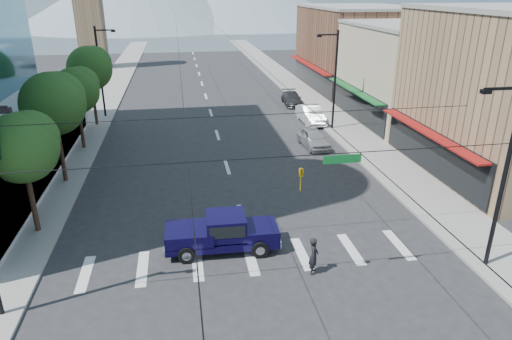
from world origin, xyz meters
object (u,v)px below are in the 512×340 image
object	(u,v)px
pickup_truck	(222,232)
parked_car_near	(313,138)
pedestrian	(314,256)
parked_car_mid	(311,115)
parked_car_far	(292,99)

from	to	relation	value
pickup_truck	parked_car_near	size ratio (longest dim) A/B	1.28
pickup_truck	pedestrian	distance (m)	4.84
parked_car_near	parked_car_mid	world-z (taller)	parked_car_mid
pickup_truck	parked_car_far	world-z (taller)	pickup_truck
parked_car_near	pickup_truck	bearing A→B (deg)	-125.27
parked_car_mid	pedestrian	bearing A→B (deg)	-107.05
pickup_truck	parked_car_far	distance (m)	31.47
pedestrian	parked_car_mid	world-z (taller)	pedestrian
parked_car_mid	parked_car_near	bearing A→B (deg)	-105.67
parked_car_near	parked_car_far	xyz separation A→B (m)	(1.80, 14.71, -0.07)
pedestrian	parked_car_far	world-z (taller)	pedestrian
pickup_truck	pedestrian	world-z (taller)	pickup_truck
pedestrian	parked_car_far	size ratio (longest dim) A/B	0.38
pickup_truck	parked_car_mid	distance (m)	24.45
parked_car_near	parked_car_far	size ratio (longest dim) A/B	0.94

